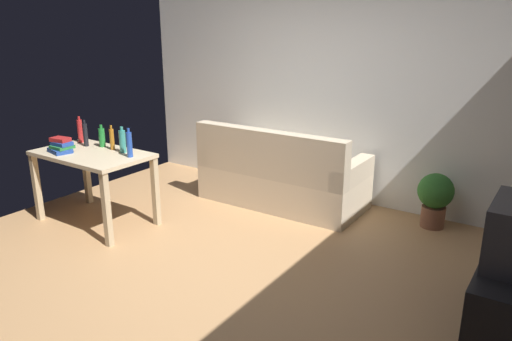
{
  "coord_description": "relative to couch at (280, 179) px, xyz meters",
  "views": [
    {
      "loc": [
        2.4,
        -2.95,
        2.03
      ],
      "look_at": [
        0.1,
        0.5,
        0.75
      ],
      "focal_mm": 33.89,
      "sensor_mm": 36.0,
      "label": 1
    }
  ],
  "objects": [
    {
      "name": "ground_plane",
      "position": [
        0.29,
        -1.59,
        -0.32
      ],
      "size": [
        5.2,
        4.4,
        0.02
      ],
      "primitive_type": "cube",
      "color": "tan"
    },
    {
      "name": "couch",
      "position": [
        0.0,
        0.0,
        0.0
      ],
      "size": [
        1.86,
        0.84,
        0.92
      ],
      "rotation": [
        0.0,
        0.0,
        3.14
      ],
      "color": "beige",
      "rests_on": "ground_plane"
    },
    {
      "name": "wall_rear",
      "position": [
        0.29,
        0.61,
        1.04
      ],
      "size": [
        5.2,
        0.1,
        2.7
      ],
      "primitive_type": "cube",
      "color": "white",
      "rests_on": "ground_plane"
    },
    {
      "name": "book_stack",
      "position": [
        -1.58,
        -1.69,
        0.52
      ],
      "size": [
        0.28,
        0.22,
        0.15
      ],
      "color": "navy",
      "rests_on": "desk"
    },
    {
      "name": "bottle_amber",
      "position": [
        -1.24,
        -1.32,
        0.57
      ],
      "size": [
        0.05,
        0.05,
        0.26
      ],
      "color": "#9E6019",
      "rests_on": "desk"
    },
    {
      "name": "bottle_green",
      "position": [
        -1.42,
        -1.3,
        0.56
      ],
      "size": [
        0.06,
        0.06,
        0.24
      ],
      "color": "#1E722D",
      "rests_on": "desk"
    },
    {
      "name": "bottle_dark",
      "position": [
        -1.59,
        -1.38,
        0.58
      ],
      "size": [
        0.05,
        0.05,
        0.28
      ],
      "color": "black",
      "rests_on": "desk"
    },
    {
      "name": "bottle_blue",
      "position": [
        -0.87,
        -1.42,
        0.58
      ],
      "size": [
        0.05,
        0.05,
        0.29
      ],
      "color": "#2347A3",
      "rests_on": "desk"
    },
    {
      "name": "bottle_red",
      "position": [
        -1.78,
        -1.3,
        0.58
      ],
      "size": [
        0.06,
        0.06,
        0.29
      ],
      "color": "#AD2323",
      "rests_on": "desk"
    },
    {
      "name": "bottle_tall",
      "position": [
        -1.06,
        -1.34,
        0.57
      ],
      "size": [
        0.07,
        0.07,
        0.27
      ],
      "color": "teal",
      "rests_on": "desk"
    },
    {
      "name": "tv_stand",
      "position": [
        2.54,
        -1.17,
        -0.07
      ],
      "size": [
        0.44,
        1.1,
        0.48
      ],
      "rotation": [
        0.0,
        0.0,
        1.57
      ],
      "color": "black",
      "rests_on": "ground_plane"
    },
    {
      "name": "desk",
      "position": [
        -1.33,
        -1.52,
        0.34
      ],
      "size": [
        1.21,
        0.72,
        0.76
      ],
      "rotation": [
        0.0,
        0.0,
        -0.01
      ],
      "color": "#C6B28E",
      "rests_on": "ground_plane"
    },
    {
      "name": "potted_plant",
      "position": [
        1.65,
        0.31,
        0.02
      ],
      "size": [
        0.36,
        0.36,
        0.57
      ],
      "color": "brown",
      "rests_on": "ground_plane"
    }
  ]
}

